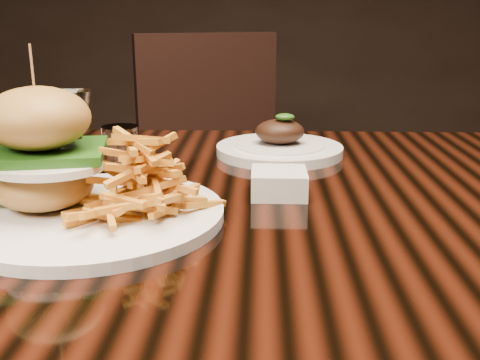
{
  "coord_description": "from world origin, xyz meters",
  "views": [
    {
      "loc": [
        0.01,
        -0.82,
        1.01
      ],
      "look_at": [
        -0.01,
        -0.15,
        0.81
      ],
      "focal_mm": 42.0,
      "sensor_mm": 36.0,
      "label": 1
    }
  ],
  "objects_px": {
    "dining_table": "(252,236)",
    "far_dish": "(280,147)",
    "wine_glass": "(71,123)",
    "burger_plate": "(88,174)",
    "chair_far": "(219,169)"
  },
  "relations": [
    {
      "from": "far_dish",
      "to": "chair_far",
      "type": "relative_size",
      "value": 0.25
    },
    {
      "from": "burger_plate",
      "to": "wine_glass",
      "type": "distance_m",
      "value": 0.1
    },
    {
      "from": "dining_table",
      "to": "wine_glass",
      "type": "bearing_deg",
      "value": -164.08
    },
    {
      "from": "wine_glass",
      "to": "far_dish",
      "type": "relative_size",
      "value": 0.66
    },
    {
      "from": "far_dish",
      "to": "chair_far",
      "type": "height_order",
      "value": "chair_far"
    },
    {
      "from": "burger_plate",
      "to": "far_dish",
      "type": "xyz_separation_m",
      "value": [
        0.26,
        0.36,
        -0.05
      ]
    },
    {
      "from": "dining_table",
      "to": "far_dish",
      "type": "height_order",
      "value": "far_dish"
    },
    {
      "from": "dining_table",
      "to": "wine_glass",
      "type": "distance_m",
      "value": 0.32
    },
    {
      "from": "far_dish",
      "to": "chair_far",
      "type": "xyz_separation_m",
      "value": [
        -0.17,
        0.66,
        -0.23
      ]
    },
    {
      "from": "dining_table",
      "to": "wine_glass",
      "type": "xyz_separation_m",
      "value": [
        -0.25,
        -0.07,
        0.19
      ]
    },
    {
      "from": "far_dish",
      "to": "wine_glass",
      "type": "bearing_deg",
      "value": -135.02
    },
    {
      "from": "wine_glass",
      "to": "chair_far",
      "type": "bearing_deg",
      "value": 82.37
    },
    {
      "from": "wine_glass",
      "to": "dining_table",
      "type": "bearing_deg",
      "value": 15.92
    },
    {
      "from": "dining_table",
      "to": "far_dish",
      "type": "xyz_separation_m",
      "value": [
        0.05,
        0.22,
        0.09
      ]
    },
    {
      "from": "chair_far",
      "to": "dining_table",
      "type": "bearing_deg",
      "value": -104.0
    }
  ]
}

